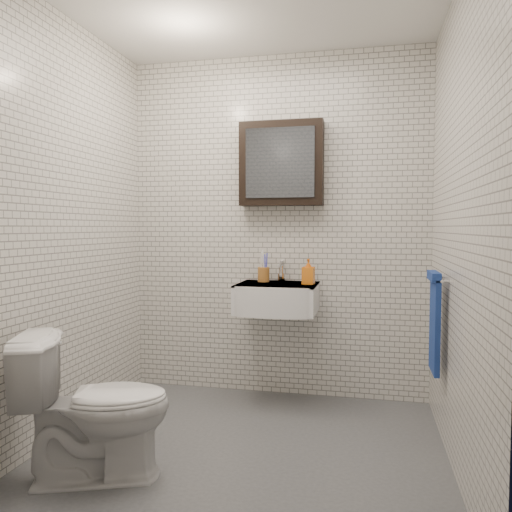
% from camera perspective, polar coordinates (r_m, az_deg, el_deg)
% --- Properties ---
extents(ground, '(2.20, 2.00, 0.01)m').
position_cam_1_polar(ground, '(2.99, -1.39, -21.17)').
color(ground, '#494C51').
rests_on(ground, ground).
extents(room_shell, '(2.22, 2.02, 2.51)m').
position_cam_1_polar(room_shell, '(2.73, -1.44, 7.98)').
color(room_shell, silver).
rests_on(room_shell, ground).
extents(washbasin, '(0.55, 0.50, 0.20)m').
position_cam_1_polar(washbasin, '(3.46, 2.34, -4.80)').
color(washbasin, white).
rests_on(washbasin, room_shell).
extents(faucet, '(0.06, 0.20, 0.15)m').
position_cam_1_polar(faucet, '(3.64, 2.90, -1.85)').
color(faucet, silver).
rests_on(faucet, washbasin).
extents(mirror_cabinet, '(0.60, 0.15, 0.60)m').
position_cam_1_polar(mirror_cabinet, '(3.65, 2.92, 10.48)').
color(mirror_cabinet, black).
rests_on(mirror_cabinet, room_shell).
extents(towel_rail, '(0.09, 0.30, 0.58)m').
position_cam_1_polar(towel_rail, '(3.06, 19.76, -6.66)').
color(towel_rail, silver).
rests_on(towel_rail, room_shell).
extents(toothbrush_cup, '(0.10, 0.10, 0.23)m').
position_cam_1_polar(toothbrush_cup, '(3.61, 0.87, -2.03)').
color(toothbrush_cup, '#A36528').
rests_on(toothbrush_cup, washbasin).
extents(soap_bottle, '(0.09, 0.09, 0.18)m').
position_cam_1_polar(soap_bottle, '(3.46, 6.00, -1.78)').
color(soap_bottle, orange).
rests_on(soap_bottle, washbasin).
extents(toilet, '(0.81, 0.63, 0.73)m').
position_cam_1_polar(toilet, '(2.69, -17.85, -15.96)').
color(toilet, white).
rests_on(toilet, ground).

